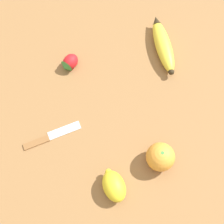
{
  "coord_description": "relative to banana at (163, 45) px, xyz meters",
  "views": [
    {
      "loc": [
        0.3,
        -0.19,
        0.75
      ],
      "look_at": [
        0.02,
        -0.05,
        0.03
      ],
      "focal_mm": 50.0,
      "sensor_mm": 36.0,
      "label": 1
    }
  ],
  "objects": [
    {
      "name": "orange",
      "position": [
        0.28,
        -0.16,
        0.01
      ],
      "size": [
        0.07,
        0.07,
        0.07
      ],
      "color": "orange",
      "rests_on": "ground_plane"
    },
    {
      "name": "strawberry",
      "position": [
        -0.06,
        -0.26,
        -0.0
      ],
      "size": [
        0.06,
        0.06,
        0.04
      ],
      "rotation": [
        0.0,
        0.0,
        5.24
      ],
      "color": "red",
      "rests_on": "ground_plane"
    },
    {
      "name": "paring_knife",
      "position": [
        0.11,
        -0.39,
        -0.02
      ],
      "size": [
        0.03,
        0.15,
        0.01
      ],
      "rotation": [
        0.0,
        0.0,
        6.23
      ],
      "color": "silver",
      "rests_on": "ground_plane"
    },
    {
      "name": "ground_plane",
      "position": [
        0.11,
        -0.17,
        -0.02
      ],
      "size": [
        3.0,
        3.0,
        0.0
      ],
      "primitive_type": "plane",
      "color": "olive"
    },
    {
      "name": "banana",
      "position": [
        0.0,
        0.0,
        0.0
      ],
      "size": [
        0.19,
        0.09,
        0.04
      ],
      "rotation": [
        0.0,
        0.0,
        2.88
      ],
      "color": "yellow",
      "rests_on": "ground_plane"
    },
    {
      "name": "lemon",
      "position": [
        0.29,
        -0.3,
        0.0
      ],
      "size": [
        0.08,
        0.06,
        0.05
      ],
      "rotation": [
        0.0,
        0.0,
        3.07
      ],
      "color": "yellow",
      "rests_on": "ground_plane"
    }
  ]
}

